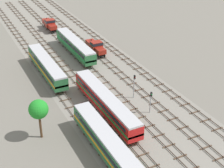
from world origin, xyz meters
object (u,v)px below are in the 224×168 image
at_px(signal_post_nearest, 134,83).
at_px(signal_post_near, 151,99).
at_px(shunter_loco_centre_midfar, 96,46).
at_px(diesel_railcar_far_left_mid, 47,66).
at_px(diesel_railcar_centre_left_far, 75,45).
at_px(passenger_coach_left_near, 106,102).
at_px(shunter_loco_centre_left_farther, 50,24).
at_px(passenger_coach_far_left_nearest, 110,146).

bearing_deg(signal_post_nearest, signal_post_near, -90.00).
xyz_separation_m(shunter_loco_centre_midfar, signal_post_near, (-2.50, -29.88, 0.90)).
relative_size(diesel_railcar_far_left_mid, diesel_railcar_centre_left_far, 1.00).
xyz_separation_m(passenger_coach_left_near, shunter_loco_centre_midfar, (10.00, 26.55, -0.60)).
distance_m(shunter_loco_centre_midfar, signal_post_near, 30.00).
bearing_deg(diesel_railcar_far_left_mid, passenger_coach_left_near, -75.76).
xyz_separation_m(diesel_railcar_centre_left_far, shunter_loco_centre_left_farther, (0.00, 21.26, -0.59)).
bearing_deg(shunter_loco_centre_left_farther, passenger_coach_far_left_nearest, -99.29).
distance_m(passenger_coach_left_near, signal_post_near, 8.21).
bearing_deg(passenger_coach_far_left_nearest, signal_post_nearest, 49.29).
height_order(shunter_loco_centre_midfar, shunter_loco_centre_left_farther, same).
xyz_separation_m(passenger_coach_left_near, diesel_railcar_centre_left_far, (5.00, 28.10, -0.02)).
bearing_deg(signal_post_nearest, diesel_railcar_centre_left_far, 95.63).
xyz_separation_m(passenger_coach_left_near, signal_post_near, (7.50, -3.33, 0.30)).
distance_m(shunter_loco_centre_midfar, signal_post_nearest, 23.98).
bearing_deg(diesel_railcar_far_left_mid, passenger_coach_far_left_nearest, -90.00).
relative_size(diesel_railcar_centre_left_far, signal_post_near, 4.54).
distance_m(diesel_railcar_centre_left_far, signal_post_near, 31.52).
bearing_deg(diesel_railcar_centre_left_far, passenger_coach_left_near, -100.09).
bearing_deg(diesel_railcar_far_left_mid, shunter_loco_centre_left_farther, 71.37).
bearing_deg(passenger_coach_far_left_nearest, shunter_loco_centre_midfar, 68.64).
bearing_deg(signal_post_nearest, passenger_coach_far_left_nearest, -130.71).
bearing_deg(signal_post_near, shunter_loco_centre_midfar, 85.22).
height_order(diesel_railcar_centre_left_far, signal_post_nearest, signal_post_nearest).
xyz_separation_m(passenger_coach_left_near, diesel_railcar_far_left_mid, (-5.00, 19.70, -0.02)).
relative_size(shunter_loco_centre_left_farther, signal_post_nearest, 1.63).
height_order(passenger_coach_far_left_nearest, passenger_coach_left_near, same).
relative_size(passenger_coach_left_near, diesel_railcar_centre_left_far, 1.07).
height_order(passenger_coach_far_left_nearest, shunter_loco_centre_midfar, passenger_coach_far_left_nearest).
relative_size(passenger_coach_left_near, shunter_loco_centre_left_farther, 2.60).
relative_size(diesel_railcar_centre_left_far, shunter_loco_centre_left_farther, 2.42).
height_order(diesel_railcar_far_left_mid, signal_post_nearest, signal_post_nearest).
distance_m(signal_post_nearest, signal_post_near, 6.08).
bearing_deg(signal_post_near, shunter_loco_centre_left_farther, 92.72).
relative_size(shunter_loco_centre_midfar, signal_post_nearest, 1.63).
bearing_deg(shunter_loco_centre_left_farther, diesel_railcar_centre_left_far, -90.00).
bearing_deg(signal_post_near, passenger_coach_far_left_nearest, -145.91).
bearing_deg(diesel_railcar_centre_left_far, shunter_loco_centre_midfar, -17.16).
distance_m(passenger_coach_left_near, shunter_loco_centre_midfar, 28.38).
xyz_separation_m(diesel_railcar_far_left_mid, shunter_loco_centre_left_farther, (10.00, 29.66, -0.59)).
distance_m(diesel_railcar_far_left_mid, shunter_loco_centre_midfar, 16.50).
height_order(diesel_railcar_centre_left_far, signal_post_near, signal_post_near).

